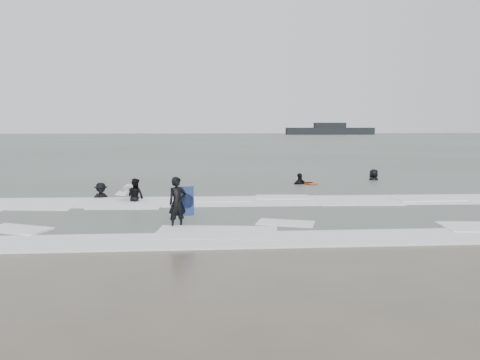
{
  "coord_description": "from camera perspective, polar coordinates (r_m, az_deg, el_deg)",
  "views": [
    {
      "loc": [
        -1.07,
        -13.7,
        3.33
      ],
      "look_at": [
        0.0,
        5.0,
        1.1
      ],
      "focal_mm": 35.0,
      "sensor_mm": 36.0,
      "label": 1
    }
  ],
  "objects": [
    {
      "name": "surfer_right_near",
      "position": [
        26.05,
        7.32,
        -0.61
      ],
      "size": [
        1.15,
        0.77,
        1.82
      ],
      "primitive_type": "imported",
      "rotation": [
        0.0,
        0.0,
        -2.8
      ],
      "color": "black",
      "rests_on": "ground"
    },
    {
      "name": "bodyboards",
      "position": [
        20.44,
        -2.59,
        -1.18
      ],
      "size": [
        9.86,
        10.91,
        1.25
      ],
      "color": "#101F4D",
      "rests_on": "ground"
    },
    {
      "name": "ground",
      "position": [
        14.14,
        1.16,
        -6.83
      ],
      "size": [
        320.0,
        320.0,
        0.0
      ],
      "primitive_type": "plane",
      "color": "brown",
      "rests_on": "ground"
    },
    {
      "name": "surf_foam",
      "position": [
        17.74,
        0.24,
        -3.9
      ],
      "size": [
        30.03,
        9.06,
        0.09
      ],
      "color": "white",
      "rests_on": "ground"
    },
    {
      "name": "vessel_horizon",
      "position": [
        157.51,
        10.88,
        5.98
      ],
      "size": [
        28.61,
        5.11,
        3.88
      ],
      "color": "black",
      "rests_on": "ground"
    },
    {
      "name": "surfer_wading",
      "position": [
        20.52,
        -12.6,
        -2.71
      ],
      "size": [
        0.99,
        0.96,
        1.6
      ],
      "primitive_type": "imported",
      "rotation": [
        0.0,
        0.0,
        2.49
      ],
      "color": "black",
      "rests_on": "ground"
    },
    {
      "name": "surfer_centre",
      "position": [
        15.3,
        -7.59,
        -5.84
      ],
      "size": [
        0.74,
        0.66,
        1.69
      ],
      "primitive_type": "imported",
      "rotation": [
        0.0,
        0.0,
        0.52
      ],
      "color": "black",
      "rests_on": "ground"
    },
    {
      "name": "surfer_breaker",
      "position": [
        21.79,
        -16.57,
        -2.29
      ],
      "size": [
        1.19,
        0.94,
        1.61
      ],
      "primitive_type": "imported",
      "rotation": [
        0.0,
        0.0,
        0.37
      ],
      "color": "black",
      "rests_on": "ground"
    },
    {
      "name": "sea",
      "position": [
        93.77,
        -2.62,
        4.78
      ],
      "size": [
        320.0,
        320.0,
        0.0
      ],
      "primitive_type": "plane",
      "color": "#47544C",
      "rests_on": "ground"
    },
    {
      "name": "surfer_right_far",
      "position": [
        28.78,
        15.98,
        -0.12
      ],
      "size": [
        1.07,
        0.92,
        1.86
      ],
      "primitive_type": "imported",
      "rotation": [
        0.0,
        0.0,
        -2.7
      ],
      "color": "black",
      "rests_on": "ground"
    }
  ]
}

